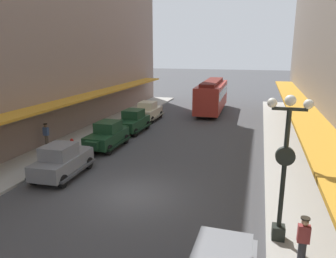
{
  "coord_description": "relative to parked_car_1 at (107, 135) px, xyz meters",
  "views": [
    {
      "loc": [
        5.41,
        -12.96,
        6.71
      ],
      "look_at": [
        0.0,
        6.0,
        1.8
      ],
      "focal_mm": 34.21,
      "sensor_mm": 36.0,
      "label": 1
    }
  ],
  "objects": [
    {
      "name": "lamp_post_with_clock",
      "position": [
        10.97,
        -8.67,
        2.04
      ],
      "size": [
        1.42,
        0.44,
        5.16
      ],
      "color": "black",
      "rests_on": "sidewalk_right"
    },
    {
      "name": "parked_car_4",
      "position": [
        -0.25,
        9.37,
        0.0
      ],
      "size": [
        2.15,
        4.26,
        1.84
      ],
      "color": "beige",
      "rests_on": "ground"
    },
    {
      "name": "pedestrian_1",
      "position": [
        11.58,
        -10.06,
        0.07
      ],
      "size": [
        0.36,
        0.28,
        1.67
      ],
      "color": "#2D2D33",
      "rests_on": "sidewalk_right"
    },
    {
      "name": "streetcar",
      "position": [
        5.04,
        15.21,
        0.96
      ],
      "size": [
        2.7,
        9.65,
        3.46
      ],
      "color": "#A52D23",
      "rests_on": "ground"
    },
    {
      "name": "ground_plane",
      "position": [
        4.57,
        -6.54,
        -0.94
      ],
      "size": [
        200.0,
        200.0,
        0.0
      ],
      "primitive_type": "plane",
      "color": "#424244"
    },
    {
      "name": "parked_car_1",
      "position": [
        0.0,
        0.0,
        0.0
      ],
      "size": [
        2.16,
        4.27,
        1.84
      ],
      "color": "#193D23",
      "rests_on": "ground"
    },
    {
      "name": "sidewalk_left",
      "position": [
        -2.93,
        -6.54,
        -0.87
      ],
      "size": [
        3.0,
        60.0,
        0.15
      ],
      "primitive_type": "cube",
      "color": "#A8A59E",
      "rests_on": "ground"
    },
    {
      "name": "parked_car_3",
      "position": [
        0.03,
        -5.41,
        0.0
      ],
      "size": [
        2.27,
        4.31,
        1.84
      ],
      "color": "slate",
      "rests_on": "ground"
    },
    {
      "name": "pedestrian_0",
      "position": [
        -3.84,
        -1.47,
        0.07
      ],
      "size": [
        0.36,
        0.28,
        1.67
      ],
      "color": "#4C4238",
      "rests_on": "sidewalk_left"
    },
    {
      "name": "fire_hydrant",
      "position": [
        -1.78,
        -1.61,
        -0.38
      ],
      "size": [
        0.24,
        0.24,
        0.82
      ],
      "color": "#B21E19",
      "rests_on": "sidewalk_left"
    },
    {
      "name": "parked_car_2",
      "position": [
        0.01,
        4.67,
        0.0
      ],
      "size": [
        2.21,
        4.29,
        1.84
      ],
      "color": "#193D23",
      "rests_on": "ground"
    },
    {
      "name": "sidewalk_right",
      "position": [
        12.07,
        -6.54,
        -0.87
      ],
      "size": [
        3.0,
        60.0,
        0.15
      ],
      "primitive_type": "cube",
      "color": "#A8A59E",
      "rests_on": "ground"
    }
  ]
}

